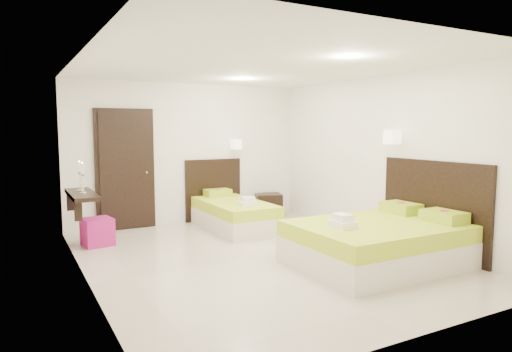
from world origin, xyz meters
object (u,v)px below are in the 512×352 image
bed_single (232,212)px  ottoman (97,232)px  bed_double (382,240)px  nightstand (268,205)px

bed_single → ottoman: size_ratio=4.56×
bed_double → ottoman: bed_double is taller
nightstand → ottoman: (-3.45, -0.76, -0.02)m
bed_single → ottoman: bearing=-177.2°
ottoman → bed_single: bearing=2.8°
bed_single → bed_double: (0.79, -2.89, 0.03)m
nightstand → bed_double: bearing=-76.4°
bed_single → bed_double: bed_double is taller
bed_single → ottoman: (-2.33, -0.11, -0.08)m
nightstand → bed_single: bearing=-131.0°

